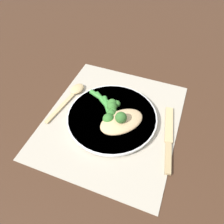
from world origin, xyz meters
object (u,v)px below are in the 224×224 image
chicken_fillet (122,122)px  spoon (74,93)px  broccoli_stalk_right (109,115)px  plate (112,117)px  broccoli_stalk_left (108,109)px  knife (169,138)px  broccoli_stalk_front (110,103)px

chicken_fillet → spoon: (-0.07, -0.18, -0.02)m
spoon → broccoli_stalk_right: bearing=-15.3°
plate → chicken_fillet: size_ratio=1.77×
plate → broccoli_stalk_left: broccoli_stalk_left is taller
chicken_fillet → spoon: chicken_fillet is taller
plate → knife: bearing=86.8°
chicken_fillet → broccoli_stalk_left: bearing=-121.1°
broccoli_stalk_front → knife: (0.04, 0.18, -0.02)m
plate → broccoli_stalk_right: broccoli_stalk_right is taller
broccoli_stalk_front → spoon: (-0.02, -0.13, -0.02)m
chicken_fillet → knife: chicken_fillet is taller
broccoli_stalk_front → broccoli_stalk_left: bearing=29.5°
broccoli_stalk_right → spoon: 0.15m
chicken_fillet → spoon: 0.19m
plate → broccoli_stalk_front: bearing=-149.7°
plate → chicken_fillet: 0.04m
broccoli_stalk_right → broccoli_stalk_front: 0.04m
broccoli_stalk_right → broccoli_stalk_left: 0.02m
broccoli_stalk_front → plate: bearing=51.1°
plate → broccoli_stalk_left: (-0.01, -0.01, 0.02)m
plate → spoon: (-0.05, -0.14, -0.00)m
broccoli_stalk_left → spoon: (-0.04, -0.13, -0.02)m
chicken_fillet → broccoli_stalk_left: broccoli_stalk_left is taller
broccoli_stalk_right → knife: (-0.00, 0.16, -0.02)m
plate → broccoli_stalk_left: size_ratio=2.88×
plate → knife: (0.01, 0.16, -0.01)m
chicken_fillet → broccoli_stalk_right: (-0.01, -0.04, 0.00)m
broccoli_stalk_left → broccoli_stalk_front: bearing=-133.7°
plate → broccoli_stalk_front: 0.04m
plate → knife: plate is taller
broccoli_stalk_right → spoon: (-0.06, -0.14, -0.02)m
broccoli_stalk_right → spoon: broccoli_stalk_right is taller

